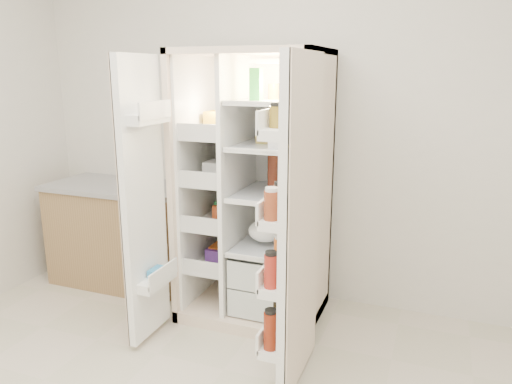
% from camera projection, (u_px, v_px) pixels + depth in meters
% --- Properties ---
extents(wall_back, '(4.00, 0.02, 2.70)m').
position_uv_depth(wall_back, '(286.00, 116.00, 3.46)').
color(wall_back, silver).
rests_on(wall_back, floor).
extents(refrigerator, '(0.92, 0.70, 1.80)m').
position_uv_depth(refrigerator, '(259.00, 209.00, 3.32)').
color(refrigerator, beige).
rests_on(refrigerator, floor).
extents(freezer_door, '(0.15, 0.40, 1.72)m').
position_uv_depth(freezer_door, '(144.00, 203.00, 2.91)').
color(freezer_door, white).
rests_on(freezer_door, floor).
extents(fridge_door, '(0.17, 0.58, 1.72)m').
position_uv_depth(fridge_door, '(296.00, 229.00, 2.49)').
color(fridge_door, white).
rests_on(fridge_door, floor).
extents(kitchen_counter, '(1.11, 0.59, 0.81)m').
position_uv_depth(kitchen_counter, '(122.00, 233.00, 3.87)').
color(kitchen_counter, olive).
rests_on(kitchen_counter, floor).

